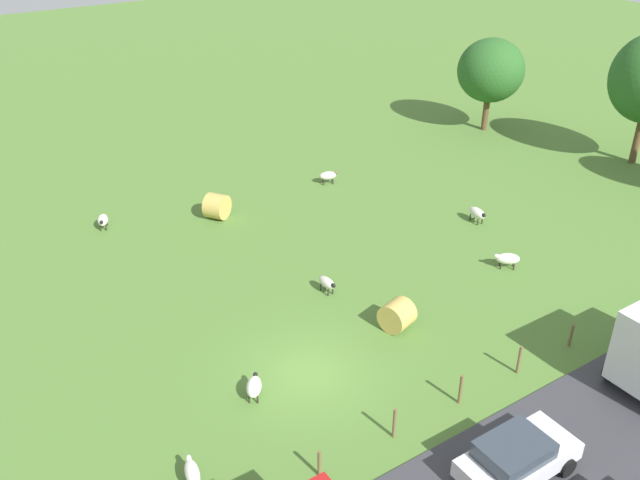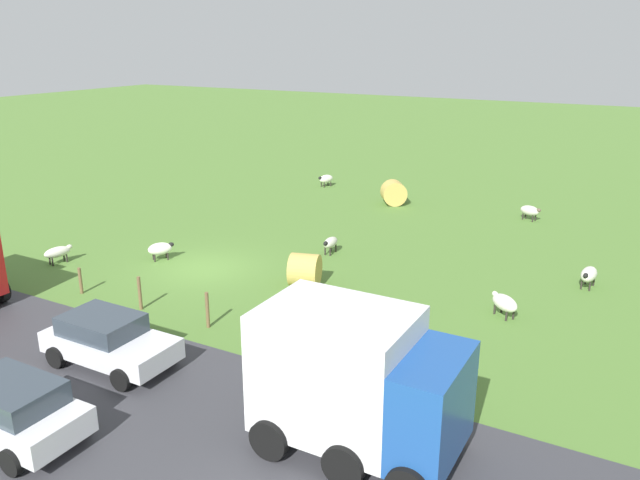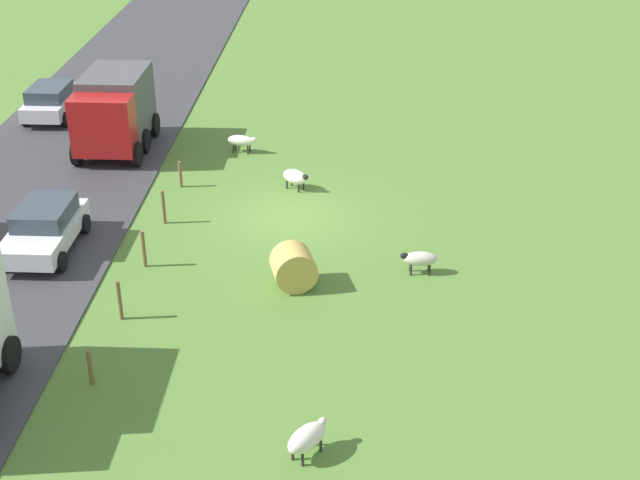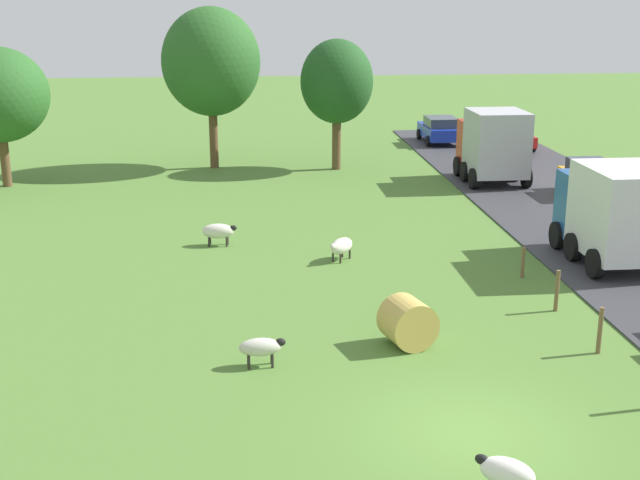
% 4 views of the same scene
% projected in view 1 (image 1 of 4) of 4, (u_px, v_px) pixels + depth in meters
% --- Properties ---
extents(ground_plane, '(160.00, 160.00, 0.00)m').
position_uv_depth(ground_plane, '(309.00, 373.00, 25.92)').
color(ground_plane, '#517A33').
extents(sheep_0, '(1.17, 0.88, 0.76)m').
position_uv_depth(sheep_0, '(103.00, 220.00, 35.90)').
color(sheep_0, silver).
rests_on(sheep_0, ground_plane).
extents(sheep_1, '(1.15, 1.03, 0.77)m').
position_uv_depth(sheep_1, '(254.00, 387.00, 24.53)').
color(sheep_1, white).
rests_on(sheep_1, ground_plane).
extents(sheep_2, '(0.84, 1.20, 0.79)m').
position_uv_depth(sheep_2, '(328.00, 176.00, 40.91)').
color(sheep_2, beige).
rests_on(sheep_2, ground_plane).
extents(sheep_3, '(1.17, 0.50, 0.74)m').
position_uv_depth(sheep_3, '(327.00, 283.00, 30.55)').
color(sheep_3, beige).
rests_on(sheep_3, ground_plane).
extents(sheep_4, '(1.30, 0.67, 0.82)m').
position_uv_depth(sheep_4, '(477.00, 213.00, 36.53)').
color(sheep_4, silver).
rests_on(sheep_4, ground_plane).
extents(sheep_5, '(1.29, 0.70, 0.73)m').
position_uv_depth(sheep_5, '(192.00, 473.00, 21.06)').
color(sheep_5, silver).
rests_on(sheep_5, ground_plane).
extents(sheep_6, '(1.12, 1.23, 0.79)m').
position_uv_depth(sheep_6, '(507.00, 259.00, 32.40)').
color(sheep_6, silver).
rests_on(sheep_6, ground_plane).
extents(hay_bale_0, '(1.66, 1.74, 1.38)m').
position_uv_depth(hay_bale_0, '(217.00, 206.00, 36.91)').
color(hay_bale_0, tan).
rests_on(hay_bale_0, ground_plane).
extents(hay_bale_1, '(1.54, 1.42, 1.29)m').
position_uv_depth(hay_bale_1, '(397.00, 315.00, 28.13)').
color(hay_bale_1, tan).
rests_on(hay_bale_1, ground_plane).
extents(tree_0, '(4.65, 4.65, 6.54)m').
position_uv_depth(tree_0, '(491.00, 71.00, 47.40)').
color(tree_0, brown).
rests_on(tree_0, ground_plane).
extents(fence_post_0, '(0.12, 0.12, 1.02)m').
position_uv_depth(fence_post_0, '(319.00, 464.00, 21.38)').
color(fence_post_0, brown).
rests_on(fence_post_0, ground_plane).
extents(fence_post_1, '(0.12, 0.12, 1.23)m').
position_uv_depth(fence_post_1, '(394.00, 423.00, 22.77)').
color(fence_post_1, brown).
rests_on(fence_post_1, ground_plane).
extents(fence_post_2, '(0.12, 0.12, 1.25)m').
position_uv_depth(fence_post_2, '(461.00, 389.00, 24.21)').
color(fence_post_2, brown).
rests_on(fence_post_2, ground_plane).
extents(fence_post_3, '(0.12, 0.12, 1.24)m').
position_uv_depth(fence_post_3, '(519.00, 360.00, 25.66)').
color(fence_post_3, brown).
rests_on(fence_post_3, ground_plane).
extents(fence_post_4, '(0.12, 0.12, 1.03)m').
position_uv_depth(fence_post_4, '(571.00, 335.00, 27.15)').
color(fence_post_4, brown).
rests_on(fence_post_4, ground_plane).
extents(car_6, '(2.04, 3.99, 1.49)m').
position_uv_depth(car_6, '(517.00, 457.00, 21.19)').
color(car_6, silver).
rests_on(car_6, road_strip).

